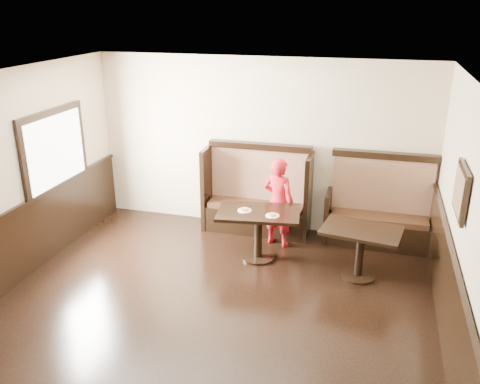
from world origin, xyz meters
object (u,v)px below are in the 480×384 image
at_px(booth_neighbor, 379,215).
at_px(table_neighbor, 361,241).
at_px(table_main, 258,222).
at_px(child, 278,202).
at_px(booth_main, 257,200).

height_order(booth_neighbor, table_neighbor, booth_neighbor).
relative_size(booth_neighbor, table_main, 1.31).
xyz_separation_m(booth_neighbor, child, (-1.51, -0.46, 0.22)).
bearing_deg(table_neighbor, booth_neighbor, 87.95).
distance_m(booth_main, table_main, 1.02).
distance_m(booth_neighbor, table_main, 1.96).
xyz_separation_m(table_main, child, (0.19, 0.53, 0.13)).
bearing_deg(table_main, booth_neighbor, 22.51).
xyz_separation_m(booth_neighbor, table_main, (-1.69, -0.99, 0.09)).
bearing_deg(booth_neighbor, child, -163.14).
height_order(booth_main, table_neighbor, booth_main).
bearing_deg(table_main, child, 62.96).
height_order(booth_neighbor, table_main, booth_neighbor).
relative_size(booth_main, booth_neighbor, 1.06).
distance_m(booth_main, booth_neighbor, 1.95).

